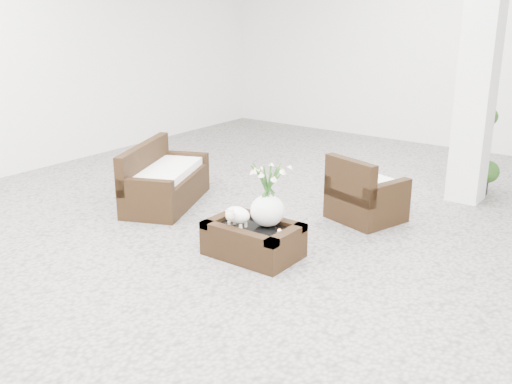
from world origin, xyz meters
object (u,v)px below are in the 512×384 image
Objects in this scene: coffee_table at (253,241)px; armchair at (367,188)px; loveseat at (166,175)px; topiary at (479,135)px.

armchair is at bearing 74.78° from coffee_table.
loveseat is 4.06m from topiary.
topiary is (0.68, 1.78, 0.40)m from armchair.
coffee_table is 0.64× the size of loveseat.
topiary is (1.12, 3.39, 0.63)m from coffee_table.
loveseat is at bearing 160.92° from coffee_table.
loveseat reaches higher than coffee_table.
coffee_table is at bearing -132.54° from loveseat.
topiary is at bearing -93.55° from armchair.
coffee_table is 0.57× the size of topiary.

